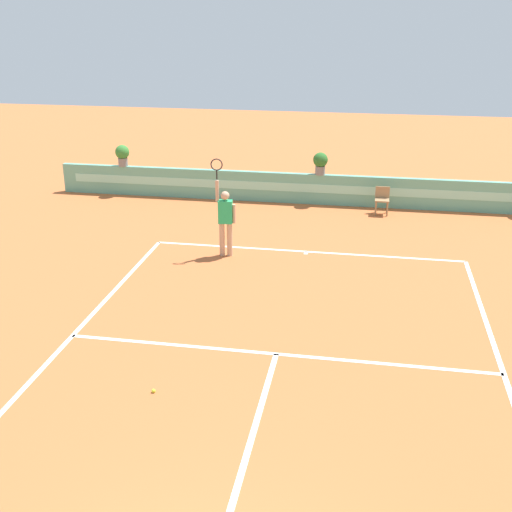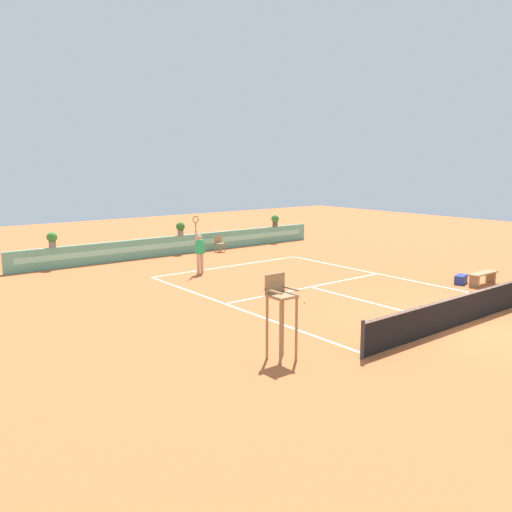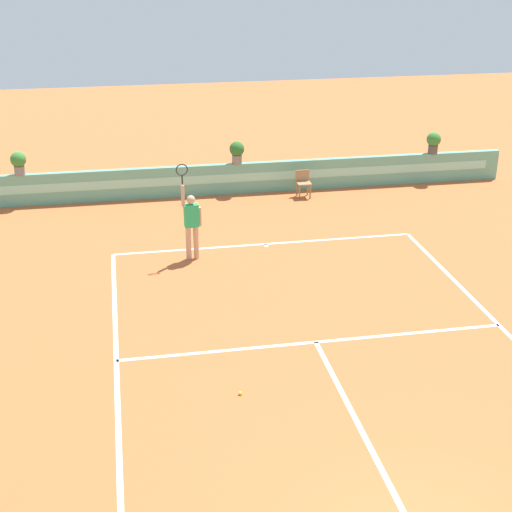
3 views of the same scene
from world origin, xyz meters
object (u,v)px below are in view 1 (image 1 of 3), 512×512
(tennis_ball_near_baseline, at_px, (154,391))
(potted_plant_far_left, at_px, (122,154))
(tennis_player, at_px, (225,217))
(ball_kid_chair, at_px, (382,199))
(potted_plant_centre, at_px, (320,162))

(tennis_ball_near_baseline, distance_m, potted_plant_far_left, 12.71)
(tennis_ball_near_baseline, relative_size, potted_plant_far_left, 0.09)
(tennis_player, xyz_separation_m, tennis_ball_near_baseline, (0.19, -6.50, -1.02))
(potted_plant_far_left, bearing_deg, ball_kid_chair, -4.76)
(tennis_player, bearing_deg, potted_plant_far_left, 132.75)
(ball_kid_chair, height_order, tennis_ball_near_baseline, ball_kid_chair)
(ball_kid_chair, height_order, tennis_player, tennis_player)
(potted_plant_centre, bearing_deg, potted_plant_far_left, 180.00)
(ball_kid_chair, xyz_separation_m, tennis_ball_near_baseline, (-3.85, -10.90, -0.44))
(ball_kid_chair, xyz_separation_m, potted_plant_centre, (-2.03, 0.73, 0.93))
(ball_kid_chair, distance_m, potted_plant_far_left, 8.86)
(tennis_player, distance_m, tennis_ball_near_baseline, 6.58)
(tennis_ball_near_baseline, height_order, potted_plant_centre, potted_plant_centre)
(tennis_ball_near_baseline, bearing_deg, tennis_player, 91.71)
(tennis_ball_near_baseline, xyz_separation_m, potted_plant_centre, (1.82, 11.63, 1.38))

